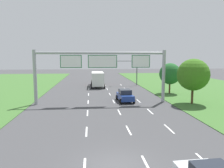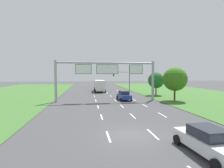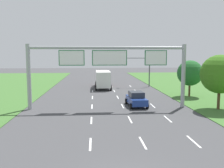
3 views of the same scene
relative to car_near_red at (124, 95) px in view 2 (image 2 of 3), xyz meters
The scene contains 11 objects.
ground_plane 18.20m from the car_near_red, 100.51° to the right, with size 200.00×200.00×0.00m, color #424244.
lane_dashes_inner_left 10.25m from the car_near_red, 119.72° to the right, with size 0.14×56.40×0.01m.
lane_dashes_inner_right 9.05m from the car_near_red, 100.00° to the right, with size 0.14×56.40×0.01m.
lane_dashes_slip 9.12m from the car_near_red, 77.70° to the right, with size 0.14×56.40×0.01m.
car_near_red is the anchor object (origin of this frame).
car_lead_silver 21.65m from the car_near_red, 89.09° to the right, with size 2.35×4.54×1.61m.
box_truck 16.34m from the car_near_red, 101.61° to the left, with size 2.71×8.59×3.03m.
sign_gantry 5.30m from the car_near_red, 164.42° to the right, with size 17.24×0.44×7.00m.
traffic_light_mast 17.79m from the car_near_red, 78.92° to the left, with size 4.76×0.49×5.60m.
roadside_tree_mid 9.31m from the car_near_red, 16.01° to the right, with size 4.11×4.11×5.88m.
roadside_tree_far 10.57m from the car_near_red, 34.43° to the left, with size 3.53×3.53×5.10m.
Camera 2 is at (-3.35, -12.83, 4.72)m, focal length 28.00 mm.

